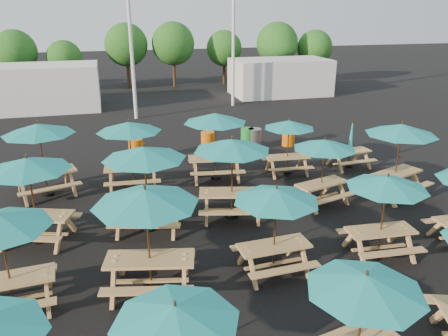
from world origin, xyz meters
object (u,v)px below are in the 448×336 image
object	(u,v)px
picnic_unit_10	(232,150)
picnic_unit_2	(28,169)
picnic_unit_7	(129,131)
waste_bin_1	(208,142)
waste_bin_2	(255,139)
picnic_unit_8	(365,289)
picnic_unit_5	(146,203)
picnic_unit_18	(401,134)
picnic_unit_19	(350,147)
picnic_unit_3	(39,133)
waste_bin_0	(136,150)
picnic_unit_6	(144,158)
waste_bin_3	(247,139)
picnic_unit_9	(276,200)
picnic_unit_15	(289,127)
picnic_unit_4	(176,321)
waste_bin_4	(288,135)
picnic_unit_11	(215,122)
picnic_unit_13	(387,187)
picnic_unit_14	(324,148)

from	to	relation	value
picnic_unit_10	picnic_unit_2	bearing A→B (deg)	-165.24
picnic_unit_7	picnic_unit_10	distance (m)	4.21
waste_bin_1	waste_bin_2	bearing A→B (deg)	-0.86
waste_bin_2	picnic_unit_8	bearing A→B (deg)	-101.29
picnic_unit_5	picnic_unit_18	size ratio (longest dim) A/B	0.93
picnic_unit_18	picnic_unit_19	xyz separation A→B (m)	(0.03, 3.00, -1.35)
picnic_unit_8	picnic_unit_18	world-z (taller)	picnic_unit_18
picnic_unit_2	picnic_unit_3	bearing A→B (deg)	110.94
waste_bin_0	picnic_unit_6	bearing A→B (deg)	-91.16
picnic_unit_10	waste_bin_3	xyz separation A→B (m)	(2.61, 6.55, -1.70)
picnic_unit_9	picnic_unit_15	bearing A→B (deg)	61.35
picnic_unit_3	picnic_unit_15	xyz separation A→B (m)	(8.82, -0.16, -0.36)
picnic_unit_4	picnic_unit_5	bearing A→B (deg)	109.16
waste_bin_4	picnic_unit_2	bearing A→B (deg)	-147.01
picnic_unit_4	picnic_unit_11	world-z (taller)	picnic_unit_11
picnic_unit_11	waste_bin_4	bearing A→B (deg)	43.91
picnic_unit_18	waste_bin_1	distance (m)	8.28
picnic_unit_2	picnic_unit_7	distance (m)	4.27
picnic_unit_15	waste_bin_0	distance (m)	6.48
picnic_unit_13	picnic_unit_19	size ratio (longest dim) A/B	1.05
waste_bin_2	picnic_unit_3	bearing A→B (deg)	-159.93
picnic_unit_5	picnic_unit_15	size ratio (longest dim) A/B	1.28
picnic_unit_2	picnic_unit_10	distance (m)	5.57
picnic_unit_14	waste_bin_2	distance (m)	6.37
picnic_unit_6	waste_bin_4	size ratio (longest dim) A/B	2.94
waste_bin_3	picnic_unit_3	bearing A→B (deg)	-158.39
picnic_unit_14	picnic_unit_15	size ratio (longest dim) A/B	1.16
picnic_unit_15	waste_bin_1	distance (m)	4.33
waste_bin_3	waste_bin_0	bearing A→B (deg)	-175.34
picnic_unit_8	picnic_unit_13	world-z (taller)	picnic_unit_13
picnic_unit_4	picnic_unit_14	size ratio (longest dim) A/B	0.98
picnic_unit_10	picnic_unit_13	world-z (taller)	picnic_unit_10
picnic_unit_10	waste_bin_0	bearing A→B (deg)	125.66
picnic_unit_5	picnic_unit_13	world-z (taller)	picnic_unit_5
picnic_unit_14	waste_bin_1	distance (m)	6.83
picnic_unit_13	waste_bin_1	bearing A→B (deg)	107.64
waste_bin_0	waste_bin_2	size ratio (longest dim) A/B	1.00
picnic_unit_14	picnic_unit_4	bearing A→B (deg)	-146.30
picnic_unit_6	picnic_unit_14	bearing A→B (deg)	18.51
picnic_unit_11	picnic_unit_13	distance (m)	7.01
waste_bin_2	picnic_unit_11	bearing A→B (deg)	-130.07
picnic_unit_8	waste_bin_3	size ratio (longest dim) A/B	2.36
picnic_unit_14	picnic_unit_9	bearing A→B (deg)	-146.90
waste_bin_4	picnic_unit_9	bearing A→B (deg)	-114.80
picnic_unit_6	picnic_unit_19	bearing A→B (deg)	36.30
picnic_unit_7	waste_bin_4	bearing A→B (deg)	28.38
picnic_unit_3	picnic_unit_7	world-z (taller)	picnic_unit_3
picnic_unit_3	waste_bin_1	bearing A→B (deg)	9.04
picnic_unit_6	picnic_unit_9	bearing A→B (deg)	-32.77
picnic_unit_6	waste_bin_3	distance (m)	8.65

